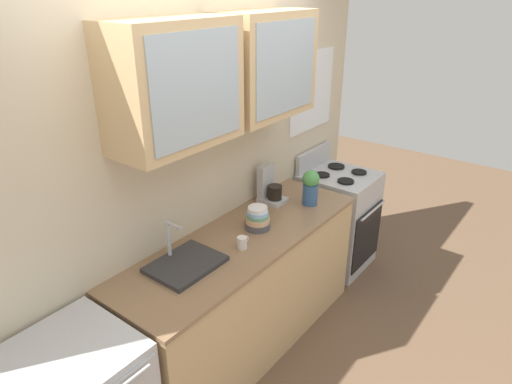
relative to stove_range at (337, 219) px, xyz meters
The scene contains 9 objects.
ground_plane 1.45m from the stove_range, behind, with size 10.00×10.00×0.00m, color brown.
back_wall_unit 1.74m from the stove_range, 167.26° to the left, with size 3.81×0.46×2.62m.
counter 1.38m from the stove_range, behind, with size 2.03×0.65×0.92m.
stove_range is the anchor object (origin of this frame).
sink_faucet 1.93m from the stove_range, behind, with size 0.43×0.33×0.27m.
bowl_stack 1.34m from the stove_range, behind, with size 0.18×0.18×0.16m.
vase 0.91m from the stove_range, behind, with size 0.13×0.13×0.28m.
cup_near_sink 1.58m from the stove_range, behind, with size 0.10×0.07×0.08m.
coffee_maker 1.01m from the stove_range, 166.80° to the left, with size 0.17×0.20×0.29m.
Camera 1 is at (-2.08, -1.69, 2.49)m, focal length 31.97 mm.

